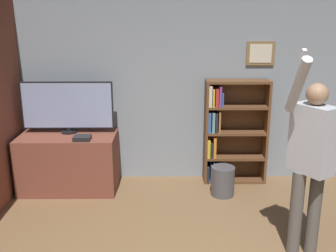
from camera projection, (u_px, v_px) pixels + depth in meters
wall_back at (180, 88)px, 5.62m from camera, size 6.51×0.09×2.70m
tv_ledge at (69, 162)px, 5.45m from camera, size 1.31×0.71×0.78m
television at (68, 106)px, 5.36m from camera, size 1.25×0.22×0.72m
game_console at (82, 138)px, 5.13m from camera, size 0.22×0.19×0.06m
bookshelf at (229, 133)px, 5.62m from camera, size 0.89×0.28×1.49m
person at (311, 155)px, 3.76m from camera, size 0.55×0.56×2.08m
waste_bin at (223, 181)px, 5.29m from camera, size 0.31×0.31×0.40m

